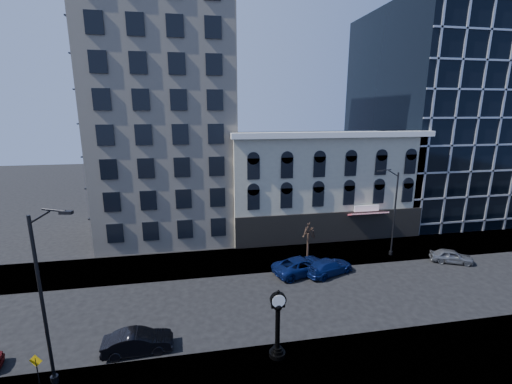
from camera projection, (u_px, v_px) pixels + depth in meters
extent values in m
plane|color=black|center=(240.00, 305.00, 26.46)|extent=(160.00, 160.00, 0.00)
cube|color=#9C988E|center=(229.00, 261.00, 34.10)|extent=(160.00, 6.00, 0.12)
cube|color=#9C988E|center=(260.00, 383.00, 18.79)|extent=(160.00, 6.00, 0.12)
cube|color=beige|center=(164.00, 72.00, 39.19)|extent=(15.00, 15.00, 38.00)
cube|color=#BBB59A|center=(318.00, 182.00, 42.48)|extent=(22.00, 10.00, 12.00)
cube|color=white|center=(337.00, 135.00, 36.07)|extent=(22.60, 0.80, 0.60)
cube|color=black|center=(332.00, 228.00, 38.62)|extent=(22.00, 0.30, 3.60)
cube|color=maroon|center=(368.00, 214.00, 38.43)|extent=(4.50, 1.18, 0.55)
cube|color=black|center=(440.00, 116.00, 48.93)|extent=(20.00, 20.00, 28.00)
cylinder|color=black|center=(277.00, 354.00, 20.81)|extent=(1.00, 1.00, 0.27)
cylinder|color=black|center=(277.00, 350.00, 20.76)|extent=(0.73, 0.73, 0.18)
cylinder|color=black|center=(277.00, 348.00, 20.72)|extent=(0.55, 0.55, 0.15)
cylinder|color=black|center=(278.00, 328.00, 20.40)|extent=(0.29, 0.29, 2.64)
sphere|color=black|center=(278.00, 307.00, 20.07)|extent=(0.51, 0.51, 0.51)
cube|color=black|center=(278.00, 305.00, 20.05)|extent=(0.82, 0.21, 0.23)
cylinder|color=black|center=(278.00, 300.00, 19.97)|extent=(0.95, 0.30, 0.95)
cylinder|color=white|center=(279.00, 301.00, 19.82)|extent=(0.80, 0.03, 0.80)
cylinder|color=white|center=(277.00, 298.00, 20.12)|extent=(0.80, 0.03, 0.80)
sphere|color=black|center=(278.00, 291.00, 19.84)|extent=(0.18, 0.18, 0.18)
cylinder|color=black|center=(43.00, 304.00, 17.64)|extent=(0.18, 0.18, 9.62)
cylinder|color=black|center=(55.00, 379.00, 18.70)|extent=(0.40, 0.40, 0.45)
cube|color=black|center=(71.00, 213.00, 16.40)|extent=(0.65, 0.38, 0.16)
cylinder|color=black|center=(394.00, 215.00, 34.48)|extent=(0.16, 0.16, 8.67)
cylinder|color=black|center=(391.00, 253.00, 35.43)|extent=(0.36, 0.36, 0.40)
cube|color=black|center=(380.00, 171.00, 33.25)|extent=(0.57, 0.27, 0.14)
cylinder|color=#302118|center=(308.00, 247.00, 33.96)|extent=(0.22, 0.22, 2.77)
cylinder|color=black|center=(38.00, 374.00, 18.00)|extent=(0.06, 0.06, 2.04)
cube|color=#E2AF0B|center=(36.00, 361.00, 17.80)|extent=(0.71, 0.21, 0.72)
imported|color=black|center=(138.00, 342.00, 21.22)|extent=(4.30, 1.70, 1.39)
imported|color=#0C194C|center=(302.00, 266.00, 31.48)|extent=(6.01, 3.94, 1.54)
imported|color=#0C194C|center=(329.00, 267.00, 31.42)|extent=(5.31, 3.66, 1.43)
imported|color=#595B60|center=(451.00, 256.00, 33.81)|extent=(4.17, 3.02, 1.32)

